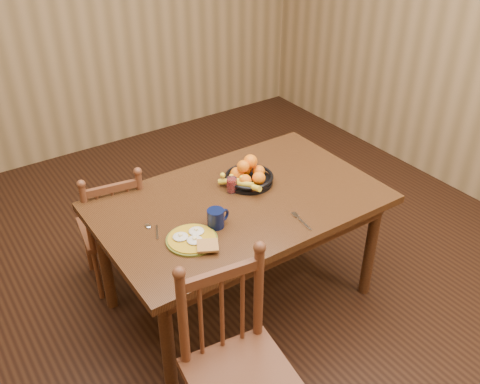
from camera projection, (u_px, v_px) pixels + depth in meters
room at (240, 100)px, 2.70m from camera, size 4.52×5.02×2.72m
dining_table at (240, 212)px, 3.06m from camera, size 1.60×1.00×0.75m
chair_far at (114, 229)px, 3.34m from camera, size 0.44×0.43×0.86m
chair_near at (237, 368)px, 2.36m from camera, size 0.50×0.48×0.99m
breakfast_plate at (193, 239)px, 2.69m from camera, size 0.26×0.31×0.04m
fork at (301, 220)px, 2.84m from camera, size 0.04×0.18×0.00m
spoon at (151, 228)px, 2.78m from camera, size 0.06×0.15×0.01m
coffee_mug at (216, 218)px, 2.78m from camera, size 0.13×0.09×0.10m
juice_glass at (232, 185)px, 3.07m from camera, size 0.06×0.06×0.09m
fruit_bowl at (248, 176)px, 3.14m from camera, size 0.32×0.32×0.17m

